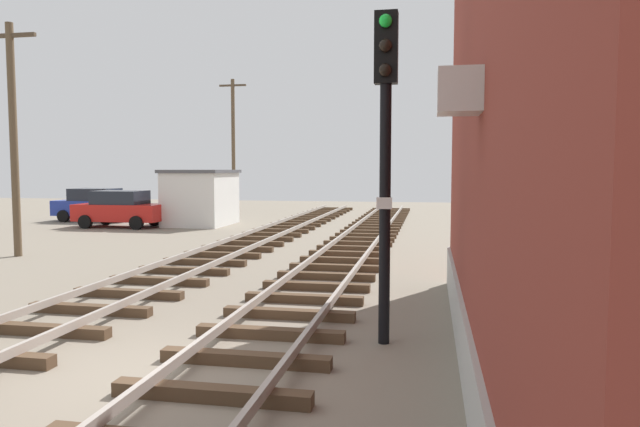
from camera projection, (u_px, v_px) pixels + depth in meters
name	position (u px, v px, depth m)	size (l,w,h in m)	color
ground_plane	(152.00, 376.00, 7.84)	(84.91, 84.91, 0.00)	slate
track_near_building	(230.00, 372.00, 7.63)	(2.50, 65.31, 0.32)	#4C3826
signal_mast	(385.00, 138.00, 9.06)	(0.36, 0.40, 5.22)	black
control_hut	(201.00, 197.00, 28.96)	(3.00, 3.80, 2.76)	silver
parked_car_red	(120.00, 209.00, 27.84)	(4.20, 2.04, 1.76)	red
parked_car_blue	(95.00, 204.00, 31.15)	(4.20, 2.04, 1.76)	#23389E
utility_pole_near	(14.00, 135.00, 18.34)	(1.80, 0.24, 7.36)	brown
utility_pole_far	(233.00, 143.00, 37.86)	(1.80, 0.24, 8.61)	brown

